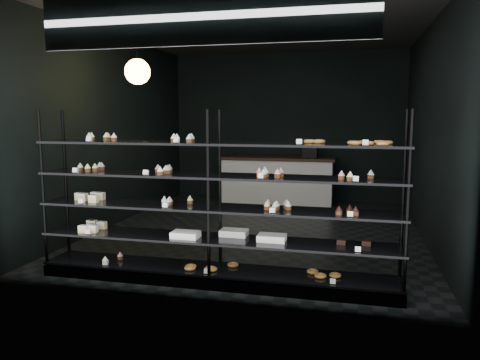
# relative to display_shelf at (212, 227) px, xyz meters

# --- Properties ---
(room) EXTENTS (5.01, 6.01, 3.20)m
(room) POSITION_rel_display_shelf_xyz_m (0.04, 2.45, 0.97)
(room) COLOR black
(room) RESTS_ON ground
(display_shelf) EXTENTS (4.00, 0.50, 1.91)m
(display_shelf) POSITION_rel_display_shelf_xyz_m (0.00, 0.00, 0.00)
(display_shelf) COLOR black
(display_shelf) RESTS_ON room
(signage) EXTENTS (3.30, 0.05, 0.50)m
(signage) POSITION_rel_display_shelf_xyz_m (0.04, -0.48, 2.12)
(signage) COLOR #0D1A41
(signage) RESTS_ON room
(pendant_lamp) EXTENTS (0.35, 0.35, 0.90)m
(pendant_lamp) POSITION_rel_display_shelf_xyz_m (-1.46, 1.30, 1.82)
(pendant_lamp) COLOR black
(pendant_lamp) RESTS_ON room
(service_counter) EXTENTS (2.43, 0.65, 1.23)m
(service_counter) POSITION_rel_display_shelf_xyz_m (-0.07, 4.95, -0.13)
(service_counter) COLOR silver
(service_counter) RESTS_ON room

